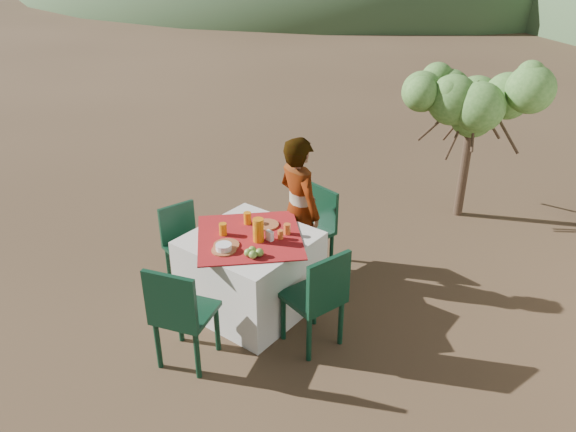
% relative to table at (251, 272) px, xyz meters
% --- Properties ---
extents(ground, '(160.00, 160.00, 0.00)m').
position_rel_table_xyz_m(ground, '(-0.08, 0.41, -0.38)').
color(ground, '#372719').
rests_on(ground, ground).
extents(table, '(1.30, 1.30, 0.76)m').
position_rel_table_xyz_m(table, '(0.00, 0.00, 0.00)').
color(table, silver).
rests_on(table, ground).
extents(chair_far, '(0.48, 0.48, 0.88)m').
position_rel_table_xyz_m(chair_far, '(0.06, 0.96, 0.11)').
color(chair_far, black).
rests_on(chair_far, ground).
extents(chair_near, '(0.55, 0.55, 0.95)m').
position_rel_table_xyz_m(chair_near, '(0.10, -0.96, 0.15)').
color(chair_near, black).
rests_on(chair_near, ground).
extents(chair_left, '(0.46, 0.46, 0.82)m').
position_rel_table_xyz_m(chair_left, '(-0.82, -0.07, 0.08)').
color(chair_left, black).
rests_on(chair_left, ground).
extents(chair_right, '(0.53, 0.53, 0.94)m').
position_rel_table_xyz_m(chair_right, '(0.83, -0.09, 0.14)').
color(chair_right, black).
rests_on(chair_right, ground).
extents(person, '(0.63, 0.51, 1.51)m').
position_rel_table_xyz_m(person, '(0.04, 0.70, 0.38)').
color(person, '#8C6651').
rests_on(person, ground).
extents(shrub_tree, '(1.47, 1.44, 1.73)m').
position_rel_table_xyz_m(shrub_tree, '(0.85, 3.12, 0.98)').
color(shrub_tree, '#453122').
rests_on(shrub_tree, ground).
extents(plate_far, '(0.23, 0.23, 0.01)m').
position_rel_table_xyz_m(plate_far, '(-0.01, 0.26, 0.39)').
color(plate_far, brown).
rests_on(plate_far, table).
extents(plate_near, '(0.23, 0.23, 0.01)m').
position_rel_table_xyz_m(plate_near, '(-0.05, -0.25, 0.39)').
color(plate_near, brown).
rests_on(plate_near, table).
extents(glass_far, '(0.07, 0.07, 0.12)m').
position_rel_table_xyz_m(glass_far, '(-0.17, 0.17, 0.44)').
color(glass_far, orange).
rests_on(glass_far, table).
extents(glass_near, '(0.07, 0.07, 0.11)m').
position_rel_table_xyz_m(glass_near, '(-0.21, -0.12, 0.44)').
color(glass_near, orange).
rests_on(glass_near, table).
extents(juice_pitcher, '(0.10, 0.10, 0.22)m').
position_rel_table_xyz_m(juice_pitcher, '(0.12, -0.01, 0.49)').
color(juice_pitcher, orange).
rests_on(juice_pitcher, table).
extents(bowl_plate, '(0.22, 0.22, 0.01)m').
position_rel_table_xyz_m(bowl_plate, '(-0.01, -0.33, 0.39)').
color(bowl_plate, brown).
rests_on(bowl_plate, table).
extents(white_bowl, '(0.14, 0.14, 0.05)m').
position_rel_table_xyz_m(white_bowl, '(-0.01, -0.33, 0.42)').
color(white_bowl, white).
rests_on(white_bowl, bowl_plate).
extents(jar_left, '(0.05, 0.05, 0.08)m').
position_rel_table_xyz_m(jar_left, '(0.25, 0.14, 0.42)').
color(jar_left, '#CC6024').
rests_on(jar_left, table).
extents(jar_right, '(0.06, 0.06, 0.10)m').
position_rel_table_xyz_m(jar_right, '(0.24, 0.24, 0.43)').
color(jar_right, '#CC6024').
rests_on(jar_right, table).
extents(napkin_holder, '(0.08, 0.05, 0.09)m').
position_rel_table_xyz_m(napkin_holder, '(0.19, 0.06, 0.43)').
color(napkin_holder, white).
rests_on(napkin_holder, table).
extents(fruit_cluster, '(0.14, 0.13, 0.07)m').
position_rel_table_xyz_m(fruit_cluster, '(0.25, -0.24, 0.42)').
color(fruit_cluster, olive).
rests_on(fruit_cluster, table).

